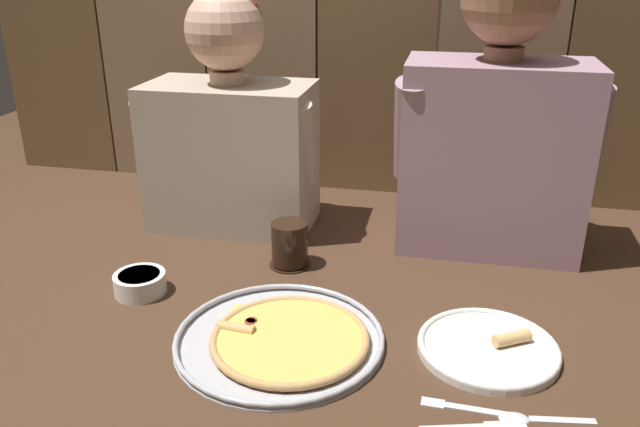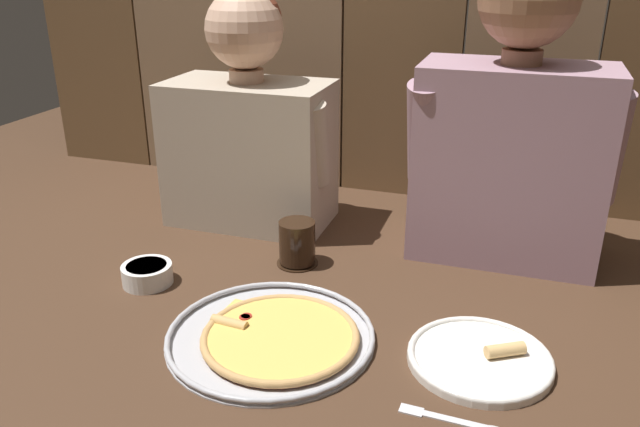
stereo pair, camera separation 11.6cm
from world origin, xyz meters
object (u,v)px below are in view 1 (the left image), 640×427
diner_left (230,125)px  drinking_glass (290,245)px  diner_right (497,115)px  pizza_tray (283,338)px  dipping_bowl (140,282)px  dinner_plate (488,347)px

diner_left → drinking_glass: bearing=-45.3°
diner_left → diner_right: size_ratio=0.86×
pizza_tray → dipping_bowl: dipping_bowl is taller
pizza_tray → dinner_plate: dinner_plate is taller
dipping_bowl → dinner_plate: bearing=-5.3°
dinner_plate → diner_left: (-0.60, 0.43, 0.24)m
pizza_tray → dipping_bowl: size_ratio=3.59×
diner_left → dipping_bowl: bearing=-100.3°
pizza_tray → diner_right: bearing=54.2°
drinking_glass → diner_left: bearing=134.7°
pizza_tray → diner_left: size_ratio=0.65×
diner_left → diner_right: (0.60, 0.00, 0.06)m
diner_right → pizza_tray: bearing=-125.8°
dinner_plate → diner_left: 0.78m
diner_left → diner_right: bearing=0.0°
dinner_plate → diner_left: bearing=144.2°
dipping_bowl → diner_right: diner_right is taller
diner_right → diner_left: bearing=-180.0°
dinner_plate → dipping_bowl: size_ratio=2.33×
dinner_plate → drinking_glass: drinking_glass is taller
drinking_glass → dinner_plate: bearing=-30.4°
diner_right → dinner_plate: bearing=-90.2°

